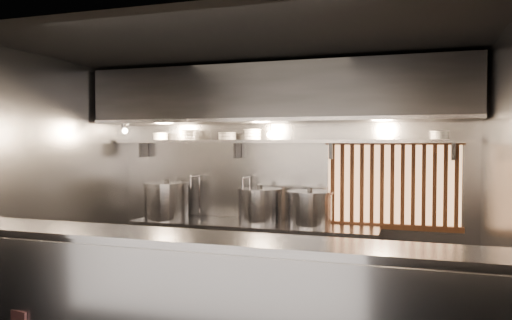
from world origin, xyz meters
The scene contains 21 objects.
ceiling centered at (0.00, 0.00, 2.80)m, with size 4.50×4.50×0.00m, color black.
wall_back centered at (0.00, 1.50, 1.40)m, with size 4.50×4.50×0.00m, color gray.
wall_left centered at (-2.25, 0.00, 1.40)m, with size 3.00×3.00×0.00m, color gray.
wall_right centered at (2.25, 0.00, 1.40)m, with size 3.00×3.00×0.00m, color gray.
serving_counter centered at (0.00, -0.96, 0.57)m, with size 4.50×0.56×1.13m.
cooking_bench centered at (-0.30, 1.13, 0.45)m, with size 3.00×0.70×0.90m, color #97979C.
bowl_shelf centered at (0.00, 1.32, 1.88)m, with size 4.40×0.34×0.04m, color #97979C.
exhaust_hood centered at (0.00, 1.10, 2.42)m, with size 4.40×0.81×0.65m.
wood_screen centered at (1.30, 1.45, 1.38)m, with size 1.56×0.09×1.04m.
faucet_left centered at (-1.15, 1.37, 1.31)m, with size 0.04×0.30×0.50m.
faucet_right centered at (-0.45, 1.37, 1.31)m, with size 0.04×0.30×0.50m.
heat_lamp centered at (-1.90, 0.85, 2.07)m, with size 0.25×0.35×0.20m.
pendant_bulb centered at (-0.10, 1.20, 1.96)m, with size 0.09×0.09×0.19m.
stock_pot_left centered at (-1.44, 1.09, 1.13)m, with size 0.68×0.68×0.50m.
stock_pot_mid centered at (-0.23, 1.18, 1.11)m, with size 0.69×0.69×0.45m.
stock_pot_right centered at (0.39, 1.13, 1.10)m, with size 0.65×0.65×0.44m.
bowl_stack_0 centered at (-1.65, 1.32, 1.95)m, with size 0.20×0.20×0.09m.
bowl_stack_1 centered at (-1.22, 1.32, 1.97)m, with size 0.24×0.24×0.13m.
bowl_stack_2 centered at (-0.71, 1.32, 1.95)m, with size 0.23×0.23×0.09m.
bowl_stack_3 centered at (-0.37, 1.32, 1.97)m, with size 0.22×0.22×0.13m.
bowl_stack_4 centered at (1.80, 1.32, 1.95)m, with size 0.20×0.20×0.09m.
Camera 1 is at (1.59, -4.52, 1.87)m, focal length 35.00 mm.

